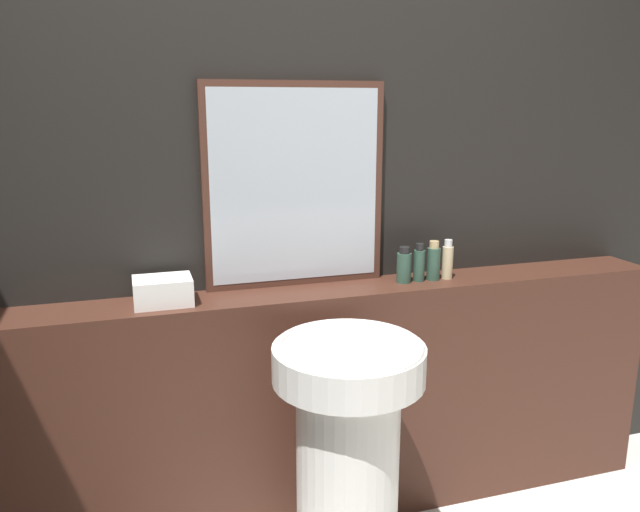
% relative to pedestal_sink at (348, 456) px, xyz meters
% --- Properties ---
extents(wall_back, '(8.00, 0.06, 2.50)m').
position_rel_pedestal_sink_xyz_m(wall_back, '(-0.03, 0.57, 0.74)').
color(wall_back, black).
rests_on(wall_back, ground_plane).
extents(vanity_counter, '(2.95, 0.24, 0.94)m').
position_rel_pedestal_sink_xyz_m(vanity_counter, '(-0.03, 0.42, -0.04)').
color(vanity_counter, '#422319').
rests_on(vanity_counter, ground_plane).
extents(pedestal_sink, '(0.48, 0.48, 0.89)m').
position_rel_pedestal_sink_xyz_m(pedestal_sink, '(0.00, 0.00, 0.00)').
color(pedestal_sink, white).
rests_on(pedestal_sink, ground_plane).
extents(mirror, '(0.68, 0.03, 0.75)m').
position_rel_pedestal_sink_xyz_m(mirror, '(-0.03, 0.52, 0.81)').
color(mirror, '#47281E').
rests_on(mirror, vanity_counter).
extents(towel_stack, '(0.20, 0.15, 0.09)m').
position_rel_pedestal_sink_xyz_m(towel_stack, '(-0.53, 0.42, 0.48)').
color(towel_stack, white).
rests_on(towel_stack, vanity_counter).
extents(shampoo_bottle, '(0.06, 0.06, 0.14)m').
position_rel_pedestal_sink_xyz_m(shampoo_bottle, '(0.37, 0.42, 0.50)').
color(shampoo_bottle, '#2D4C3D').
rests_on(shampoo_bottle, vanity_counter).
extents(conditioner_bottle, '(0.04, 0.04, 0.15)m').
position_rel_pedestal_sink_xyz_m(conditioner_bottle, '(0.44, 0.42, 0.50)').
color(conditioner_bottle, '#2D4C3D').
rests_on(conditioner_bottle, vanity_counter).
extents(lotion_bottle, '(0.05, 0.05, 0.15)m').
position_rel_pedestal_sink_xyz_m(lotion_bottle, '(0.50, 0.42, 0.51)').
color(lotion_bottle, '#2D4C3D').
rests_on(lotion_bottle, vanity_counter).
extents(body_wash_bottle, '(0.04, 0.04, 0.16)m').
position_rel_pedestal_sink_xyz_m(body_wash_bottle, '(0.56, 0.42, 0.51)').
color(body_wash_bottle, '#C6B284').
rests_on(body_wash_bottle, vanity_counter).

